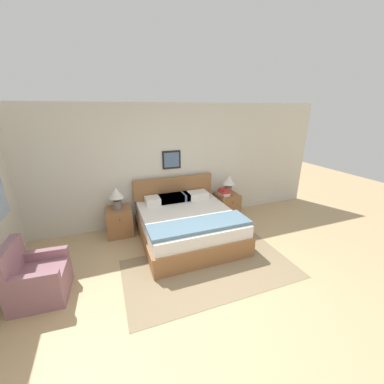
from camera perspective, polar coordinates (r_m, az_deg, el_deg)
ground_plane at (r=3.49m, az=5.52°, el=-25.83°), size 16.00×16.00×0.00m
wall_back at (r=5.20m, az=-7.47°, el=6.32°), size 7.93×0.09×2.60m
area_rug_main at (r=4.06m, az=4.42°, el=-18.05°), size 2.76×1.49×0.01m
bed at (r=4.69m, az=-1.09°, el=-7.81°), size 1.80×1.91×1.05m
armchair at (r=4.01m, az=-33.57°, el=-17.20°), size 0.71×0.72×0.86m
nightstand_near_window at (r=5.11m, az=-17.18°, el=-6.87°), size 0.50×0.53×0.56m
nightstand_by_door at (r=5.74m, az=8.44°, el=-3.14°), size 0.50×0.53×0.56m
table_lamp_near_window at (r=4.88m, az=-17.86°, el=-0.74°), size 0.29×0.29×0.46m
table_lamp_by_door at (r=5.56m, az=8.90°, el=2.42°), size 0.29×0.29×0.46m
book_thick_bottom at (r=5.54m, az=7.82°, el=-0.67°), size 0.18×0.26×0.03m
book_hardcover_middle at (r=5.53m, az=7.83°, el=-0.31°), size 0.19×0.26×0.04m
book_novel_upper at (r=5.52m, az=7.85°, el=0.06°), size 0.22×0.25×0.03m
book_slim_near_top at (r=5.51m, az=7.87°, el=0.39°), size 0.21×0.28×0.03m
book_paperback_top at (r=5.50m, az=7.88°, el=0.69°), size 0.17×0.22×0.03m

